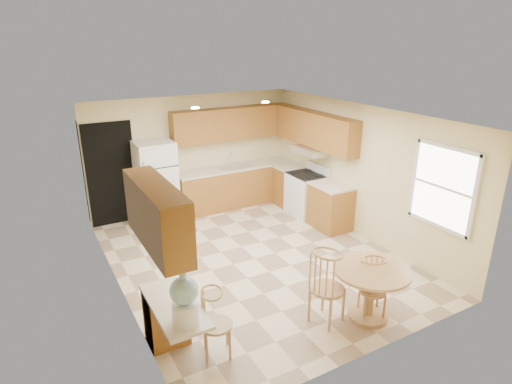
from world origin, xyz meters
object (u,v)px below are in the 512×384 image
dining_table (370,286)px  water_crock (184,299)px  chair_table_b (378,286)px  stove (306,194)px  chair_table_a (333,283)px  chair_desk (219,321)px  refrigerator (156,182)px

dining_table → water_crock: 2.61m
chair_table_b → stove: bearing=-85.3°
stove → dining_table: (-1.38, -3.38, 0.02)m
chair_table_a → chair_table_b: (0.60, -0.20, -0.12)m
stove → dining_table: size_ratio=1.07×
dining_table → chair_desk: bearing=172.6°
stove → water_crock: water_crock is taller
dining_table → chair_table_b: chair_table_b is taller
refrigerator → chair_table_a: bearing=-78.1°
dining_table → chair_desk: size_ratio=1.18×
refrigerator → chair_table_b: (1.55, -4.68, -0.33)m
refrigerator → dining_table: 4.85m
refrigerator → chair_table_a: (0.95, -4.48, -0.21)m
refrigerator → chair_table_a: size_ratio=1.63×
dining_table → water_crock: water_crock is taller
chair_desk → water_crock: (-0.45, -0.14, 0.52)m
chair_table_b → water_crock: size_ratio=1.36×
refrigerator → stove: size_ratio=1.56×
dining_table → water_crock: size_ratio=1.63×
chair_desk → refrigerator: bearing=-169.2°
refrigerator → chair_desk: size_ratio=1.96×
refrigerator → chair_table_a: 4.58m
refrigerator → chair_desk: bearing=-97.9°
refrigerator → stove: refrigerator is taller
chair_table_a → chair_table_b: bearing=52.7°
chair_desk → water_crock: bearing=-53.5°
chair_table_b → refrigerator: bearing=-46.0°
chair_table_b → dining_table: bearing=-32.6°
stove → chair_table_b: bearing=-111.0°
stove → chair_desk: size_ratio=1.26×
chair_table_a → dining_table: bearing=58.9°
chair_table_a → chair_table_b: chair_table_a is taller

